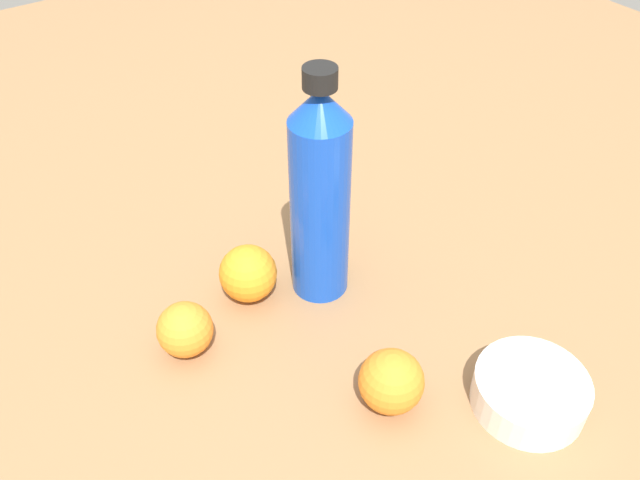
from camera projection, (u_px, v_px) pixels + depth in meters
The scene contains 6 objects.
ground_plane at pixel (300, 269), 0.94m from camera, with size 2.40×2.40×0.00m, color olive.
water_bottle at pixel (320, 195), 0.81m from camera, with size 0.08×0.08×0.32m.
orange_0 at pixel (391, 381), 0.74m from camera, with size 0.08×0.08×0.08m, color orange.
orange_1 at pixel (247, 272), 0.88m from camera, with size 0.08×0.08×0.08m, color orange.
orange_2 at pixel (185, 329), 0.81m from camera, with size 0.07×0.07×0.07m, color orange.
ceramic_bowl at pixel (530, 392), 0.75m from camera, with size 0.13×0.13×0.04m, color white.
Camera 1 is at (-0.57, 0.37, 0.65)m, focal length 37.15 mm.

